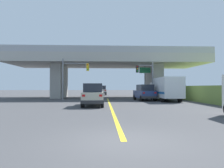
{
  "coord_description": "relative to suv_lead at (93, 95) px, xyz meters",
  "views": [
    {
      "loc": [
        -0.65,
        -6.21,
        1.71
      ],
      "look_at": [
        0.56,
        21.02,
        2.13
      ],
      "focal_mm": 31.88,
      "sensor_mm": 36.0,
      "label": 1
    }
  ],
  "objects": [
    {
      "name": "overpass_bridge",
      "position": [
        1.53,
        14.03,
        4.24
      ],
      "size": [
        30.04,
        10.02,
        7.41
      ],
      "color": "#A8A59E",
      "rests_on": "ground"
    },
    {
      "name": "lane_divider_stripe",
      "position": [
        1.53,
        -0.21,
        -1.01
      ],
      "size": [
        0.2,
        23.3,
        0.01
      ],
      "primitive_type": "cube",
      "color": "yellow",
      "rests_on": "ground"
    },
    {
      "name": "suv_crossing",
      "position": [
        6.13,
        6.99,
        -0.0
      ],
      "size": [
        2.25,
        4.56,
        2.02
      ],
      "rotation": [
        0.0,
        0.0,
        0.09
      ],
      "color": "navy",
      "rests_on": "ground"
    },
    {
      "name": "box_truck",
      "position": [
        8.63,
        6.22,
        0.52
      ],
      "size": [
        2.33,
        6.93,
        2.86
      ],
      "color": "silver",
      "rests_on": "ground"
    },
    {
      "name": "suv_lead",
      "position": [
        0.0,
        0.0,
        0.0
      ],
      "size": [
        1.87,
        4.62,
        2.02
      ],
      "color": "#B7B29E",
      "rests_on": "ground"
    },
    {
      "name": "highway_sign",
      "position": [
        7.37,
        12.48,
        2.68
      ],
      "size": [
        1.81,
        0.17,
        4.95
      ],
      "color": "#56595E",
      "rests_on": "ground"
    },
    {
      "name": "traffic_signal_farside",
      "position": [
        -3.17,
        7.94,
        2.47
      ],
      "size": [
        3.47,
        0.36,
        5.41
      ],
      "color": "slate",
      "rests_on": "ground"
    },
    {
      "name": "ground",
      "position": [
        1.53,
        14.03,
        -1.01
      ],
      "size": [
        160.0,
        160.0,
        0.0
      ],
      "primitive_type": "plane",
      "color": "#424244"
    },
    {
      "name": "traffic_signal_nearside",
      "position": [
        6.66,
        7.88,
        2.25
      ],
      "size": [
        2.3,
        0.36,
        5.14
      ],
      "color": "slate",
      "rests_on": "ground"
    },
    {
      "name": "sedan_oncoming",
      "position": [
        0.57,
        25.08,
        0.0
      ],
      "size": [
        2.05,
        4.71,
        2.02
      ],
      "color": "silver",
      "rests_on": "ground"
    }
  ]
}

